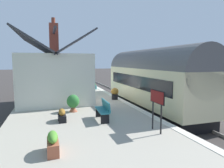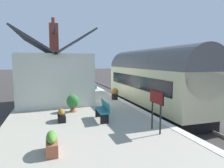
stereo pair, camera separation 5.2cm
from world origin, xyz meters
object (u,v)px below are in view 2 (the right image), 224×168
Objects in this scene: station_sign_board at (157,100)px; bench_near_building at (71,80)px; planter_corner_building at (62,115)px; train at (152,80)px; station_building at (54,75)px; planter_by_door at (73,103)px; planter_under_sign at (52,143)px; bench_by_lamp at (103,109)px; planter_edge_near at (94,86)px; planter_edge_far at (70,83)px; planter_bench_left at (54,85)px; planter_bench_right at (115,93)px.

bench_near_building is at bearing 4.75° from station_sign_board.
train is at bearing -62.20° from planter_corner_building.
train is 1.26× the size of station_building.
planter_by_door is 4.85m from planter_under_sign.
bench_by_lamp is 10.39m from planter_edge_near.
bench_near_building is 17.35m from planter_under_sign.
planter_by_door reaches higher than bench_by_lamp.
planter_edge_far is 15.93m from planter_under_sign.
station_sign_board reaches higher than planter_by_door.
bench_by_lamp is 1.91× the size of planter_corner_building.
station_building is at bearing 165.39° from bench_near_building.
station_building is (3.05, 6.34, 0.26)m from train.
train is 12.52× the size of planter_under_sign.
planter_by_door is (-11.08, 1.01, 0.17)m from planter_edge_far.
planter_edge_far is 11.12m from planter_by_door.
planter_corner_building is at bearing 159.52° from planter_edge_near.
planter_under_sign is at bearing 140.68° from bench_by_lamp.
bench_by_lamp is at bearing 129.45° from train.
bench_by_lamp reaches higher than planter_bench_left.
planter_by_door is (-8.28, 2.99, 0.20)m from planter_edge_near.
train reaches higher than planter_edge_far.
planter_under_sign is at bearing 172.03° from bench_near_building.
train is at bearing -27.29° from station_sign_board.
train reaches higher than bench_by_lamp.
planter_under_sign is at bearing 133.73° from train.
planter_corner_building is at bearing 78.15° from bench_by_lamp.
bench_near_building is 4.55m from planter_edge_near.
planter_bench_right reaches higher than planter_under_sign.
planter_edge_far reaches higher than planter_bench_left.
train is 11.59× the size of planter_by_door.
planter_edge_near is at bearing 21.63° from train.
station_sign_board reaches higher than planter_edge_near.
station_sign_board reaches higher than planter_bench_left.
planter_by_door is at bearing 174.79° from planter_edge_far.
planter_corner_building is at bearing 172.17° from bench_near_building.
bench_near_building is at bearing 21.99° from train.
planter_edge_near is 0.99× the size of planter_under_sign.
bench_near_building reaches higher than planter_edge_far.
station_building reaches higher than planter_bench_left.
planter_under_sign is (-15.78, 2.16, -0.01)m from planter_edge_far.
station_sign_board is at bearing -173.91° from planter_edge_far.
bench_by_lamp is 4.97m from planter_bench_right.
train is 5.86m from bench_by_lamp.
planter_under_sign reaches higher than planter_edge_near.
station_building reaches higher than planter_corner_building.
train is 6.65× the size of station_sign_board.
station_building is 9.60m from planter_under_sign.
train is 6.47m from station_sign_board.
train is 10.64m from planter_bench_left.
station_sign_board is (-2.07, -1.51, 0.71)m from bench_by_lamp.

